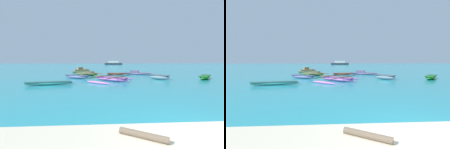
{
  "view_description": "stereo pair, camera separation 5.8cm",
  "coord_description": "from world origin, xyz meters",
  "views": [
    {
      "loc": [
        -2.67,
        -3.25,
        1.98
      ],
      "look_at": [
        -1.45,
        15.77,
        0.25
      ],
      "focal_mm": 24.0,
      "sensor_mm": 36.0,
      "label": 1
    },
    {
      "loc": [
        -2.61,
        -3.25,
        1.98
      ],
      "look_at": [
        -1.45,
        15.77,
        0.25
      ],
      "focal_mm": 24.0,
      "sensor_mm": 36.0,
      "label": 2
    }
  ],
  "objects": [
    {
      "name": "moored_boat_9",
      "position": [
        -7.1,
        9.29,
        0.17
      ],
      "size": [
        3.95,
        1.29,
        0.31
      ],
      "rotation": [
        0.0,
        0.0,
        0.19
      ],
      "color": "#51B9A9",
      "rests_on": "ground_plane"
    },
    {
      "name": "moored_boat_1",
      "position": [
        -5.61,
        13.77,
        0.23
      ],
      "size": [
        3.02,
        1.76,
        0.41
      ],
      "rotation": [
        0.0,
        0.0,
        -0.43
      ],
      "color": "#7479B2",
      "rests_on": "ground_plane"
    },
    {
      "name": "moored_boat_0",
      "position": [
        3.39,
        12.37,
        0.27
      ],
      "size": [
        2.04,
        2.14,
        0.5
      ],
      "rotation": [
        0.0,
        0.0,
        -0.83
      ],
      "color": "slate",
      "rests_on": "ground_plane"
    },
    {
      "name": "moored_boat_5",
      "position": [
        -0.75,
        18.05,
        0.16
      ],
      "size": [
        2.78,
        0.89,
        0.28
      ],
      "rotation": [
        0.0,
        0.0,
        0.04
      ],
      "color": "#CF5D41",
      "rests_on": "ground_plane"
    },
    {
      "name": "ground_plane",
      "position": [
        0.0,
        0.0,
        0.0
      ],
      "size": [
        240.0,
        240.0,
        0.0
      ],
      "color": "teal"
    },
    {
      "name": "moored_boat_8",
      "position": [
        -6.47,
        24.26,
        0.27
      ],
      "size": [
        3.79,
        3.84,
        0.85
      ],
      "rotation": [
        0.0,
        0.0,
        0.74
      ],
      "color": "#E6B567",
      "rests_on": "ground_plane"
    },
    {
      "name": "moored_boat_6",
      "position": [
        8.59,
        12.43,
        0.22
      ],
      "size": [
        2.83,
        2.9,
        0.39
      ],
      "rotation": [
        0.0,
        0.0,
        0.81
      ],
      "color": "#189124",
      "rests_on": "ground_plane"
    },
    {
      "name": "moored_boat_2",
      "position": [
        -4.43,
        17.07,
        0.17
      ],
      "size": [
        4.08,
        4.35,
        0.37
      ],
      "rotation": [
        0.0,
        0.0,
        0.71
      ],
      "color": "#67AC40",
      "rests_on": "ground_plane"
    },
    {
      "name": "moored_boat_4",
      "position": [
        2.39,
        18.15,
        0.21
      ],
      "size": [
        4.11,
        2.18,
        0.61
      ],
      "rotation": [
        0.0,
        0.0,
        -0.35
      ],
      "color": "#A288C2",
      "rests_on": "ground_plane"
    },
    {
      "name": "moored_boat_3",
      "position": [
        -1.82,
        11.41,
        0.22
      ],
      "size": [
        4.8,
        5.05,
        0.48
      ],
      "rotation": [
        0.0,
        0.0,
        -0.69
      ],
      "color": "#DA74D7",
      "rests_on": "ground_plane"
    },
    {
      "name": "distant_ferry",
      "position": [
        3.07,
        74.69,
        0.82
      ],
      "size": [
        9.17,
        2.02,
        2.02
      ],
      "color": "#2D333D",
      "rests_on": "ground_plane"
    },
    {
      "name": "driftwood_0",
      "position": [
        -1.71,
        0.15,
        0.2
      ],
      "size": [
        1.11,
        0.74,
        0.16
      ],
      "color": "#75604C",
      "rests_on": "beach_strip"
    },
    {
      "name": "moored_boat_7",
      "position": [
        -5.75,
        21.02,
        0.16
      ],
      "size": [
        3.85,
        3.44,
        0.35
      ],
      "rotation": [
        0.0,
        0.0,
        0.16
      ],
      "color": "#A7B67C",
      "rests_on": "ground_plane"
    }
  ]
}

